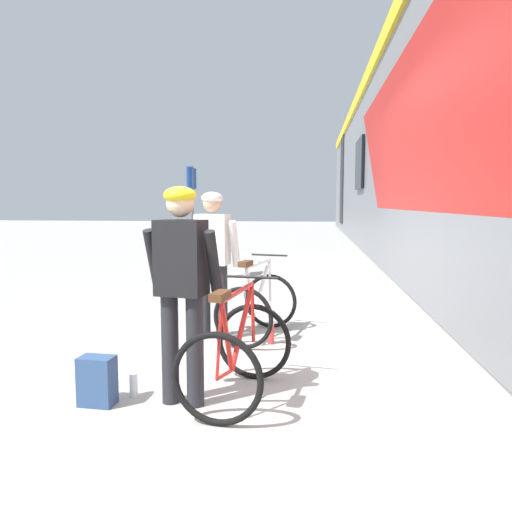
# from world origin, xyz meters

# --- Properties ---
(ground_plane) EXTENTS (80.00, 80.00, 0.00)m
(ground_plane) POSITION_xyz_m (0.00, 0.00, 0.00)
(ground_plane) COLOR #A09E99
(cyclist_near_in_dark) EXTENTS (0.65, 0.38, 1.76)m
(cyclist_near_in_dark) POSITION_xyz_m (-0.07, -0.07, 1.05)
(cyclist_near_in_dark) COLOR #232328
(cyclist_near_in_dark) RESTS_ON ground
(cyclist_far_in_white) EXTENTS (0.64, 0.37, 1.76)m
(cyclist_far_in_white) POSITION_xyz_m (-0.21, 1.91, 1.05)
(cyclist_far_in_white) COLOR #232328
(cyclist_far_in_white) RESTS_ON ground
(bicycle_near_red) EXTENTS (0.86, 1.16, 0.99)m
(bicycle_near_red) POSITION_xyz_m (0.36, 0.06, 0.40)
(bicycle_near_red) COLOR black
(bicycle_near_red) RESTS_ON ground
(bicycle_far_white) EXTENTS (0.93, 1.20, 0.99)m
(bicycle_far_white) POSITION_xyz_m (0.32, 1.99, 0.40)
(bicycle_far_white) COLOR black
(bicycle_far_white) RESTS_ON ground
(backpack_on_platform) EXTENTS (0.29, 0.20, 0.40)m
(backpack_on_platform) POSITION_xyz_m (-0.75, -0.17, 0.20)
(backpack_on_platform) COLOR navy
(backpack_on_platform) RESTS_ON ground
(water_bottle_near_the_bikes) EXTENTS (0.07, 0.07, 0.23)m
(water_bottle_near_the_bikes) POSITION_xyz_m (0.51, 1.74, 0.12)
(water_bottle_near_the_bikes) COLOR red
(water_bottle_near_the_bikes) RESTS_ON ground
(water_bottle_by_the_backpack) EXTENTS (0.07, 0.07, 0.20)m
(water_bottle_by_the_backpack) POSITION_xyz_m (-0.53, 0.03, 0.10)
(water_bottle_by_the_backpack) COLOR silver
(water_bottle_by_the_backpack) RESTS_ON ground
(platform_sign_post) EXTENTS (0.08, 0.70, 2.40)m
(platform_sign_post) POSITION_xyz_m (-1.57, 6.45, 1.62)
(platform_sign_post) COLOR #595B60
(platform_sign_post) RESTS_ON ground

